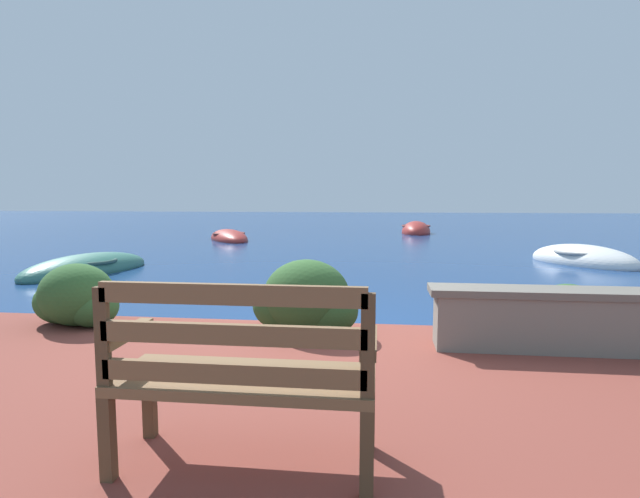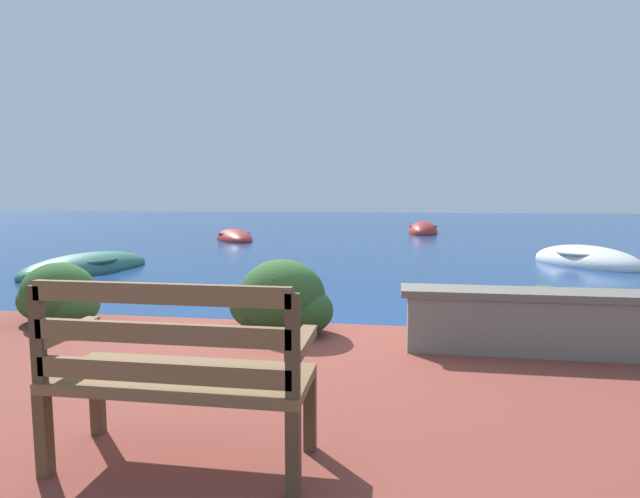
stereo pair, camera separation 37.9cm
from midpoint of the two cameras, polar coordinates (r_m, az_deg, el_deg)
ground_plane at (r=5.26m, az=-0.77°, el=-10.66°), size 80.00×80.00×0.00m
park_bench at (r=2.46m, az=-11.69°, el=-13.47°), size 1.25×0.48×0.93m
stone_wall at (r=4.64m, az=27.03°, el=-7.43°), size 2.44×0.39×0.52m
hedge_clump_far_left at (r=5.68m, az=-26.06°, el=-4.94°), size 0.92×0.66×0.63m
hedge_clump_left at (r=4.77m, az=-2.21°, el=-5.93°), size 1.03×0.74×0.70m
hedge_clump_centre at (r=4.92m, az=26.13°, el=-7.13°), size 0.76×0.55×0.52m
rowboat_nearest at (r=10.99m, az=-24.16°, el=-2.05°), size 1.88×3.15×0.65m
rowboat_mid at (r=12.53m, az=28.88°, el=-1.29°), size 2.41×2.80×0.75m
rowboat_far at (r=17.41m, az=-9.17°, el=1.24°), size 2.38×3.02×0.63m
rowboat_outer at (r=20.40m, az=12.20°, el=1.95°), size 1.25×2.42×0.85m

